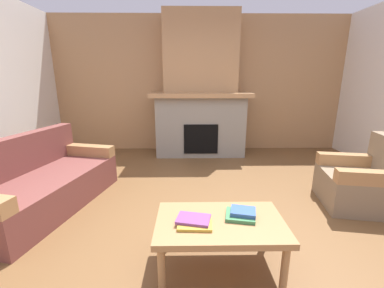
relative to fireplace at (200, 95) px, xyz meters
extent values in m
plane|color=brown|center=(0.00, -2.62, -1.16)|extent=(9.00, 9.00, 0.00)
cube|color=tan|center=(0.00, 0.38, 0.19)|extent=(6.00, 0.12, 2.70)
cube|color=gray|center=(0.00, -0.03, -0.59)|extent=(1.70, 0.70, 1.15)
cube|color=black|center=(0.00, -0.36, -0.78)|extent=(0.64, 0.08, 0.56)
cube|color=tan|center=(0.00, -0.08, 0.03)|extent=(1.90, 0.82, 0.08)
cube|color=tan|center=(0.00, 0.07, 0.80)|extent=(1.40, 0.50, 1.47)
cube|color=brown|center=(-1.92, -2.23, -0.96)|extent=(1.22, 1.94, 0.40)
cube|color=brown|center=(-2.26, -2.15, -0.54)|extent=(0.56, 1.79, 0.45)
cube|color=#A87A4C|center=(-1.74, -1.43, -0.69)|extent=(0.85, 0.34, 0.15)
cube|color=#847056|center=(1.79, -2.22, -0.96)|extent=(0.88, 0.88, 0.40)
cube|color=#A87A4C|center=(1.84, -1.92, -0.69)|extent=(0.77, 0.27, 0.15)
cube|color=#A87A4C|center=(1.74, -2.53, -0.69)|extent=(0.77, 0.27, 0.15)
cube|color=#A87A4C|center=(0.01, -3.25, -0.76)|extent=(1.00, 0.60, 0.05)
cylinder|color=#A87A4C|center=(-0.43, -3.49, -0.97)|extent=(0.06, 0.06, 0.38)
cylinder|color=#A87A4C|center=(0.45, -3.49, -0.97)|extent=(0.06, 0.06, 0.38)
cylinder|color=#A87A4C|center=(-0.43, -3.01, -0.97)|extent=(0.06, 0.06, 0.38)
cylinder|color=#A87A4C|center=(0.45, -3.01, -0.97)|extent=(0.06, 0.06, 0.38)
cube|color=gold|center=(-0.19, -3.31, -0.72)|extent=(0.26, 0.20, 0.02)
cube|color=#7A3D84|center=(-0.20, -3.28, -0.70)|extent=(0.28, 0.22, 0.02)
cube|color=#3D7F4C|center=(0.17, -3.20, -0.72)|extent=(0.26, 0.24, 0.03)
cube|color=#335699|center=(0.20, -3.19, -0.69)|extent=(0.22, 0.19, 0.03)
camera|label=1|loc=(-0.24, -4.98, 0.35)|focal=23.52mm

